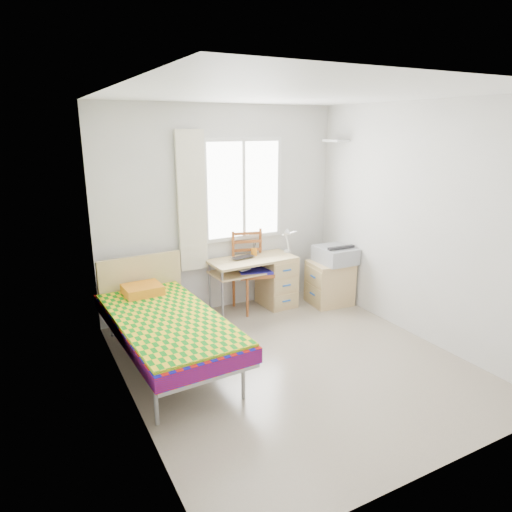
{
  "coord_description": "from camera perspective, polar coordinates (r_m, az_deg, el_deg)",
  "views": [
    {
      "loc": [
        -2.3,
        -3.52,
        2.32
      ],
      "look_at": [
        -0.14,
        0.55,
        1.02
      ],
      "focal_mm": 32.0,
      "sensor_mm": 36.0,
      "label": 1
    }
  ],
  "objects": [
    {
      "name": "floor",
      "position": [
        4.8,
        4.68,
        -13.16
      ],
      "size": [
        3.5,
        3.5,
        0.0
      ],
      "primitive_type": "plane",
      "color": "#BCAD93",
      "rests_on": "ground"
    },
    {
      "name": "ceiling",
      "position": [
        4.21,
        5.51,
        19.54
      ],
      "size": [
        3.5,
        3.5,
        0.0
      ],
      "primitive_type": "plane",
      "rotation": [
        3.14,
        0.0,
        0.0
      ],
      "color": "white",
      "rests_on": "wall_back"
    },
    {
      "name": "wall_back",
      "position": [
        5.84,
        -4.33,
        5.7
      ],
      "size": [
        3.2,
        0.0,
        3.2
      ],
      "primitive_type": "plane",
      "rotation": [
        1.57,
        0.0,
        0.0
      ],
      "color": "silver",
      "rests_on": "ground"
    },
    {
      "name": "wall_left",
      "position": [
        3.73,
        -16.07,
        -0.71
      ],
      "size": [
        0.0,
        3.5,
        3.5
      ],
      "primitive_type": "plane",
      "rotation": [
        1.57,
        0.0,
        1.57
      ],
      "color": "silver",
      "rests_on": "ground"
    },
    {
      "name": "wall_right",
      "position": [
        5.35,
        19.66,
        3.88
      ],
      "size": [
        0.0,
        3.5,
        3.5
      ],
      "primitive_type": "plane",
      "rotation": [
        1.57,
        0.0,
        -1.57
      ],
      "color": "silver",
      "rests_on": "ground"
    },
    {
      "name": "window",
      "position": [
        5.9,
        -1.59,
        8.3
      ],
      "size": [
        1.1,
        0.04,
        1.3
      ],
      "color": "white",
      "rests_on": "wall_back"
    },
    {
      "name": "curtain",
      "position": [
        5.6,
        -8.03,
        6.7
      ],
      "size": [
        0.35,
        0.05,
        1.7
      ],
      "primitive_type": "cube",
      "color": "beige",
      "rests_on": "wall_back"
    },
    {
      "name": "floating_shelf",
      "position": [
        6.21,
        9.96,
        14.01
      ],
      "size": [
        0.2,
        0.32,
        0.03
      ],
      "primitive_type": "cube",
      "color": "white",
      "rests_on": "wall_right"
    },
    {
      "name": "bed",
      "position": [
        4.73,
        -11.34,
        -8.04
      ],
      "size": [
        1.07,
        2.11,
        0.89
      ],
      "rotation": [
        0.0,
        0.0,
        0.05
      ],
      "color": "#969B9F",
      "rests_on": "floor"
    },
    {
      "name": "desk",
      "position": [
        6.07,
        2.0,
        -2.83
      ],
      "size": [
        1.13,
        0.55,
        0.7
      ],
      "rotation": [
        0.0,
        0.0,
        0.04
      ],
      "color": "tan",
      "rests_on": "floor"
    },
    {
      "name": "chair",
      "position": [
        5.95,
        -0.41,
        -1.23
      ],
      "size": [
        0.54,
        0.54,
        1.04
      ],
      "rotation": [
        0.0,
        0.0,
        -0.25
      ],
      "color": "brown",
      "rests_on": "floor"
    },
    {
      "name": "cabinet",
      "position": [
        6.26,
        9.16,
        -3.33
      ],
      "size": [
        0.58,
        0.52,
        0.58
      ],
      "rotation": [
        0.0,
        0.0,
        -0.1
      ],
      "color": "tan",
      "rests_on": "floor"
    },
    {
      "name": "printer",
      "position": [
        6.15,
        9.87,
        0.21
      ],
      "size": [
        0.45,
        0.52,
        0.22
      ],
      "rotation": [
        0.0,
        0.0,
        -0.02
      ],
      "color": "#AFB0B7",
      "rests_on": "cabinet"
    },
    {
      "name": "laptop",
      "position": [
        5.81,
        -1.41,
        -0.3
      ],
      "size": [
        0.34,
        0.25,
        0.02
      ],
      "primitive_type": "imported",
      "rotation": [
        0.0,
        0.0,
        0.17
      ],
      "color": "black",
      "rests_on": "desk"
    },
    {
      "name": "pen_cup",
      "position": [
        5.97,
        -0.25,
        0.51
      ],
      "size": [
        0.09,
        0.09,
        0.1
      ],
      "primitive_type": "cylinder",
      "rotation": [
        0.0,
        0.0,
        -0.17
      ],
      "color": "orange",
      "rests_on": "desk"
    },
    {
      "name": "task_lamp",
      "position": [
        5.97,
        4.05,
        2.28
      ],
      "size": [
        0.21,
        0.31,
        0.37
      ],
      "rotation": [
        0.0,
        0.0,
        0.33
      ],
      "color": "white",
      "rests_on": "desk"
    },
    {
      "name": "book",
      "position": [
        5.76,
        -2.51,
        -1.69
      ],
      "size": [
        0.19,
        0.24,
        0.02
      ],
      "primitive_type": "imported",
      "rotation": [
        0.0,
        0.0,
        0.19
      ],
      "color": "gray",
      "rests_on": "desk"
    }
  ]
}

